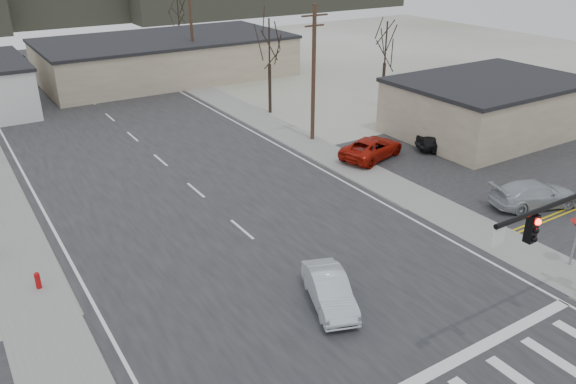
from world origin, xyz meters
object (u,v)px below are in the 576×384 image
Objects in this scene: sedan_crossing at (329,290)px; car_far_b at (21,61)px; fire_hydrant at (38,280)px; car_parked_silver at (534,194)px; car_parked_red at (372,148)px; car_far_a at (126,79)px; car_parked_dark_a at (447,140)px.

sedan_crossing is 57.84m from car_far_b.
sedan_crossing reaches higher than fire_hydrant.
car_far_b is (-2.85, 57.77, 0.00)m from sedan_crossing.
fire_hydrant is at bearing 93.85° from car_parked_silver.
car_parked_red is at bearing -69.01° from car_far_b.
car_far_a is at bearing -62.55° from car_far_b.
car_far_b is 0.92× the size of car_parked_dark_a.
car_parked_dark_a reaches higher than car_parked_silver.
car_far_b is (-7.57, 15.93, -0.07)m from car_far_a.
car_parked_dark_a reaches higher than car_far_b.
car_parked_silver is at bearing -174.53° from car_parked_dark_a.
sedan_crossing is 0.79× the size of car_parked_red.
car_parked_dark_a is at bearing 50.00° from sedan_crossing.
fire_hydrant is 28.69m from car_parked_dark_a.
car_parked_silver reaches higher than sedan_crossing.
car_far_a is at bearing 33.05° from car_parked_silver.
sedan_crossing is 0.81× the size of car_parked_silver.
fire_hydrant is 12.86m from sedan_crossing.
fire_hydrant is 0.20× the size of car_parked_dark_a.
car_parked_dark_a is at bearing -63.74° from car_far_b.
car_parked_red is (22.93, 4.47, 0.32)m from fire_hydrant.
sedan_crossing is at bearing -85.15° from car_far_b.
car_far_a is 1.02× the size of car_parked_silver.
car_far_a is at bearing 45.90° from car_parked_dark_a.
car_far_a is (14.90, 33.99, 0.36)m from fire_hydrant.
car_parked_red is at bearing 111.64° from car_far_a.
car_parked_red is at bearing 95.19° from car_parked_dark_a.
car_parked_silver is (2.82, -10.99, 0.01)m from car_parked_red.
sedan_crossing is 17.75m from car_parked_red.
car_far_b is 51.73m from car_parked_dark_a.
car_parked_silver is at bearing -14.20° from fire_hydrant.
car_parked_silver reaches higher than car_parked_red.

